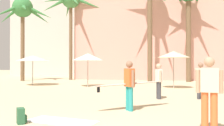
{
  "coord_description": "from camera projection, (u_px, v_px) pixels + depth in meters",
  "views": [
    {
      "loc": [
        1.96,
        -4.47,
        1.58
      ],
      "look_at": [
        -0.21,
        6.84,
        1.64
      ],
      "focal_mm": 40.83,
      "sensor_mm": 36.0,
      "label": 1
    }
  ],
  "objects": [
    {
      "name": "cafe_umbrella_1",
      "position": [
        174.0,
        54.0,
        16.74
      ],
      "size": [
        2.1,
        2.1,
        2.45
      ],
      "color": "gray",
      "rests_on": "ground"
    },
    {
      "name": "palm_tree_far_right",
      "position": [
        71.0,
        4.0,
        26.18
      ],
      "size": [
        6.45,
        5.74,
        9.33
      ],
      "color": "brown",
      "rests_on": "ground"
    },
    {
      "name": "palm_tree_far_left",
      "position": [
        23.0,
        12.0,
        24.44
      ],
      "size": [
        5.75,
        5.23,
        8.02
      ],
      "color": "brown",
      "rests_on": "ground"
    },
    {
      "name": "person_mid_left",
      "position": [
        130.0,
        83.0,
        8.79
      ],
      "size": [
        2.64,
        2.38,
        1.7
      ],
      "rotation": [
        0.0,
        0.0,
        0.61
      ],
      "color": "teal",
      "rests_on": "ground"
    },
    {
      "name": "person_far_right",
      "position": [
        159.0,
        80.0,
        11.61
      ],
      "size": [
        0.33,
        0.6,
        1.62
      ],
      "rotation": [
        0.0,
        0.0,
        3.46
      ],
      "color": "#3D3D42",
      "rests_on": "ground"
    },
    {
      "name": "person_near_left",
      "position": [
        209.0,
        91.0,
        5.89
      ],
      "size": [
        0.61,
        0.26,
        1.75
      ],
      "rotation": [
        0.0,
        0.0,
        4.61
      ],
      "color": "orange",
      "rests_on": "ground"
    },
    {
      "name": "cafe_umbrella_0",
      "position": [
        88.0,
        57.0,
        17.92
      ],
      "size": [
        2.2,
        2.2,
        2.35
      ],
      "color": "gray",
      "rests_on": "ground"
    },
    {
      "name": "cafe_umbrella_3",
      "position": [
        33.0,
        58.0,
        19.11
      ],
      "size": [
        2.57,
        2.57,
        2.25
      ],
      "color": "gray",
      "rests_on": "ground"
    },
    {
      "name": "person_mid_right",
      "position": [
        201.0,
        79.0,
        11.47
      ],
      "size": [
        0.52,
        0.46,
        1.67
      ],
      "rotation": [
        0.0,
        0.0,
        4.01
      ],
      "color": "#3D3D42",
      "rests_on": "ground"
    },
    {
      "name": "beach_towel",
      "position": [
        62.0,
        121.0,
        7.02
      ],
      "size": [
        2.1,
        1.23,
        0.01
      ],
      "primitive_type": "cube",
      "rotation": [
        0.0,
        0.0,
        -0.22
      ],
      "color": "white",
      "rests_on": "ground"
    },
    {
      "name": "backpack",
      "position": [
        21.0,
        116.0,
        6.75
      ],
      "size": [
        0.35,
        0.35,
        0.42
      ],
      "rotation": [
        0.0,
        0.0,
        0.67
      ],
      "color": "#2A5C3B",
      "rests_on": "ground"
    }
  ]
}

